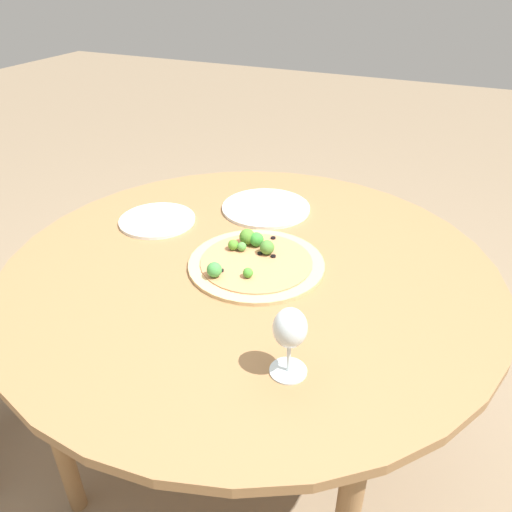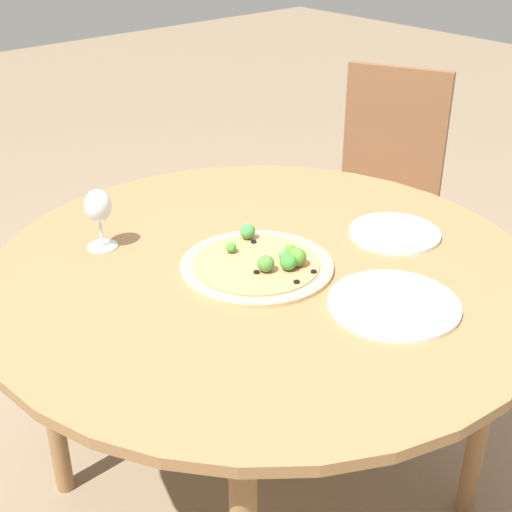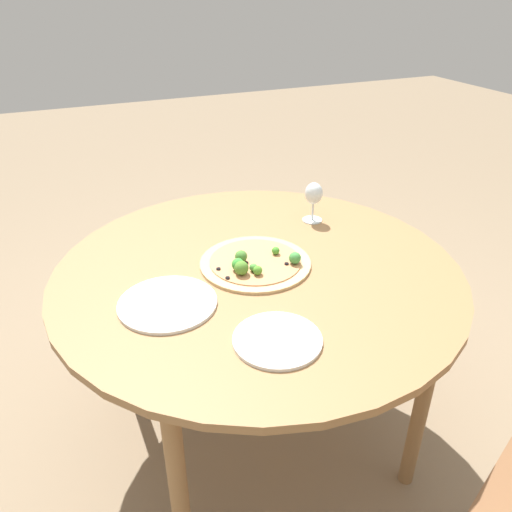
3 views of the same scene
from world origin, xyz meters
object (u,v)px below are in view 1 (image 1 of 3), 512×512
Objects in this scene: plate_near at (266,208)px; pizza at (254,261)px; plate_far at (157,220)px; wine_glass at (290,331)px.

pizza is at bearing -161.96° from plate_near.
plate_near is 0.34m from plate_far.
pizza is 0.33m from plate_near.
wine_glass reaches higher than pizza.
wine_glass is (-0.33, -0.22, 0.09)m from pizza.
wine_glass is 0.74m from plate_far.
plate_near and plate_far have the same top height.
plate_near is at bearing 18.04° from pizza.
pizza is at bearing 34.08° from wine_glass.
plate_far is (0.10, 0.37, -0.01)m from pizza.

